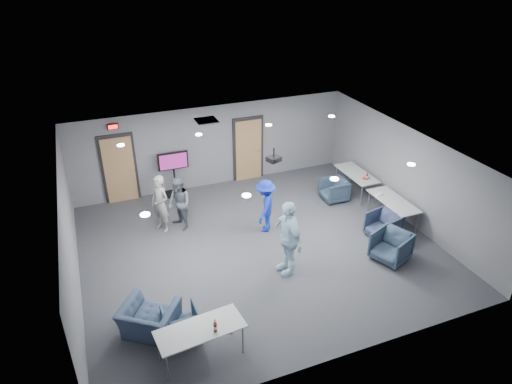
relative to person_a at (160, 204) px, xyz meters
name	(u,v)px	position (x,y,z in m)	size (l,w,h in m)	color
floor	(259,247)	(2.20, -1.80, -0.83)	(9.00, 9.00, 0.00)	#373A3F
ceiling	(259,154)	(2.20, -1.80, 1.87)	(9.00, 9.00, 0.00)	white
wall_back	(213,146)	(2.20, 2.20, 0.52)	(9.00, 0.02, 2.70)	slate
wall_front	(342,305)	(2.20, -5.80, 0.52)	(9.00, 0.02, 2.70)	slate
wall_left	(70,240)	(-2.30, -1.80, 0.52)	(0.02, 8.00, 2.70)	slate
wall_right	(406,174)	(6.70, -1.80, 0.52)	(0.02, 8.00, 2.70)	slate
door_left	(119,169)	(-0.80, 2.15, 0.24)	(1.06, 0.17, 2.24)	black
door_right	(248,150)	(3.40, 2.15, 0.24)	(1.06, 0.17, 2.24)	black
exit_sign	(113,127)	(-0.80, 2.13, 1.62)	(0.32, 0.08, 0.16)	black
hvac_diffuser	(206,120)	(1.70, 1.00, 1.86)	(0.60, 0.60, 0.03)	black
downlights	(259,154)	(2.20, -1.80, 1.86)	(6.18, 3.78, 0.02)	white
person_a	(160,204)	(0.00, 0.00, 0.00)	(0.60, 0.40, 1.66)	gray
person_b	(179,204)	(0.50, -0.09, -0.05)	(0.75, 0.59, 1.55)	slate
person_c	(288,238)	(2.46, -2.97, 0.14)	(1.14, 0.47, 1.94)	#C6E8FF
person_d	(265,206)	(2.68, -1.06, -0.06)	(0.99, 0.57, 1.54)	#1B32B1
chair_right_a	(334,190)	(5.35, -0.25, -0.48)	(0.74, 0.76, 0.69)	#324256
chair_right_b	(384,225)	(5.55, -2.57, -0.47)	(0.77, 0.79, 0.72)	#333C58
chair_right_c	(391,246)	(5.10, -3.51, -0.44)	(0.83, 0.85, 0.77)	#314355
chair_front_a	(181,323)	(-0.43, -4.10, -0.50)	(0.70, 0.72, 0.65)	#36475E
chair_front_b	(150,319)	(-1.00, -3.80, -0.48)	(1.08, 0.94, 0.70)	#37465F
table_right_a	(356,174)	(6.20, -0.15, -0.15)	(0.69, 1.66, 0.73)	#B2B5B7
table_right_b	(393,202)	(6.20, -2.05, -0.15)	(0.70, 1.68, 0.73)	#B2B5B7
table_front_left	(200,331)	(-0.20, -4.80, -0.15)	(1.73, 0.86, 0.73)	#B2B5B7
bottle_front	(215,327)	(0.05, -4.97, 0.01)	(0.07, 0.07, 0.28)	#5A230F
bottle_right	(367,177)	(6.23, -0.65, 0.00)	(0.07, 0.07, 0.26)	#5A230F
snack_box	(366,178)	(6.24, -0.60, -0.08)	(0.19, 0.13, 0.04)	red
wrapper	(379,194)	(6.00, -1.63, -0.07)	(0.21, 0.14, 0.05)	white
tv_stand	(174,171)	(0.81, 1.94, -0.01)	(0.95, 0.45, 1.45)	black
projector	(274,159)	(2.67, -1.60, 1.58)	(0.38, 0.36, 0.35)	black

